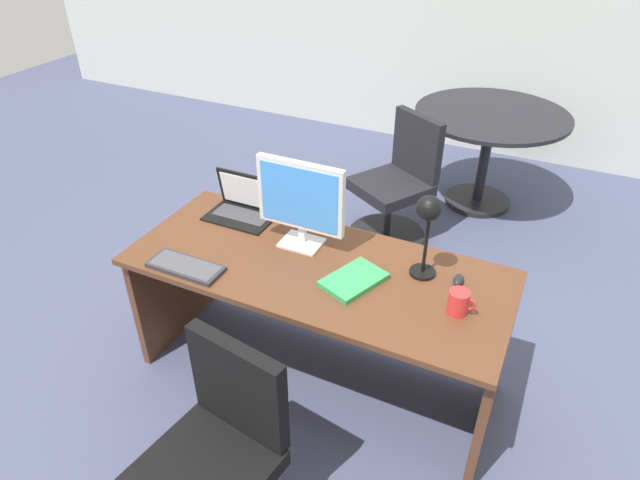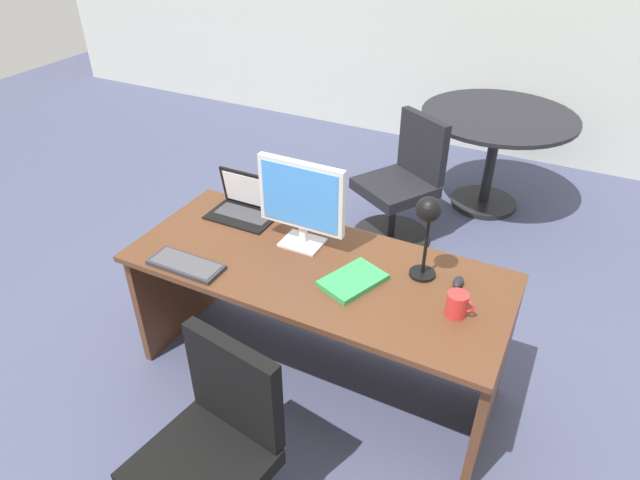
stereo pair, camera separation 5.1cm
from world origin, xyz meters
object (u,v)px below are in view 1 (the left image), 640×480
Objects in this scene: monitor at (301,199)px; meeting_chair_near at (396,191)px; desk at (321,295)px; book at (354,280)px; laptop at (245,202)px; coffee_mug at (459,302)px; meeting_table at (488,136)px; office_chair at (218,465)px; keyboard at (186,267)px; mouse at (458,280)px; desk_lamp at (428,219)px.

monitor is 1.48m from meeting_chair_near.
book is at bearing -25.46° from desk.
laptop is at bearing 161.93° from monitor.
meeting_chair_near is (-0.76, 1.52, -0.41)m from coffee_mug.
monitor is at bearing 153.75° from book.
book reaches higher than desk.
meeting_table is at bearing 85.84° from book.
monitor is 0.46m from book.
office_chair is 2.35m from meeting_chair_near.
laptop is 1.26m from coffee_mug.
mouse is (1.17, 0.44, 0.01)m from keyboard.
mouse is (1.18, -0.11, -0.05)m from laptop.
desk is at bearing -99.66° from meeting_table.
keyboard is at bearing -157.61° from desk_lamp.
mouse is 0.69× the size of coffee_mug.
desk_lamp is (1.02, -0.13, 0.24)m from laptop.
keyboard is 0.78m from book.
book is 0.94m from office_chair.
laptop is 4.42× the size of mouse.
laptop reaches higher than coffee_mug.
office_chair reaches higher than keyboard.
book is 0.36× the size of meeting_chair_near.
meeting_chair_near reaches higher than office_chair.
keyboard is (-0.39, -0.41, -0.24)m from monitor.
desk_lamp is 0.49× the size of office_chair.
monitor is at bearing -92.45° from meeting_chair_near.
keyboard is at bearing -168.78° from coffee_mug.
monitor reaches higher than office_chair.
keyboard is at bearing -147.79° from desk.
monitor is 2.21m from meeting_table.
laptop reaches higher than meeting_chair_near.
keyboard is 1.25m from mouse.
office_chair is (-0.69, -0.82, -0.45)m from coffee_mug.
mouse is 0.19× the size of desk_lamp.
meeting_table is (-0.30, 2.28, -0.20)m from coffee_mug.
coffee_mug is 0.14× the size of office_chair.
coffee_mug is at bearing -63.41° from meeting_chair_near.
laptop is at bearing 174.66° from mouse.
book is at bearing -79.09° from meeting_chair_near.
monitor is 0.49× the size of meeting_chair_near.
laptop is 0.55m from keyboard.
book is 0.39× the size of office_chair.
meeting_table is (0.17, 2.28, -0.16)m from book.
office_chair is (-0.48, -0.99, -0.70)m from desk_lamp.
meeting_chair_near is (-0.72, 1.33, -0.38)m from mouse.
monitor is 0.86m from coffee_mug.
book is 0.47m from coffee_mug.
mouse is 1.55m from meeting_chair_near.
monitor is 1.20m from office_chair.
mouse is (0.77, 0.02, -0.24)m from monitor.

